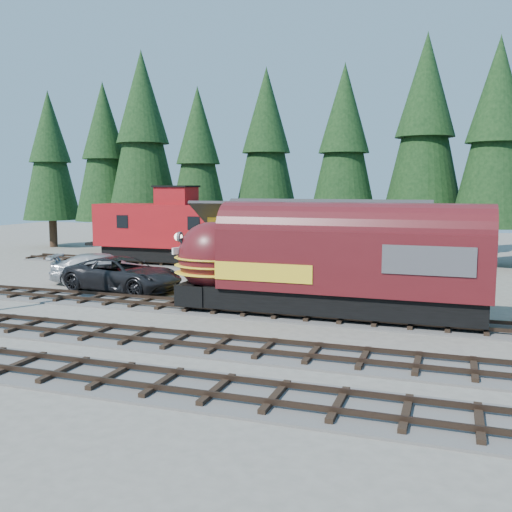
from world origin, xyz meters
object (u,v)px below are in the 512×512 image
(locomotive, at_px, (316,267))
(pickup_truck_b, at_px, (104,269))
(depot, at_px, (314,241))
(caboose, at_px, (165,229))
(pickup_truck_a, at_px, (124,274))

(locomotive, distance_m, pickup_truck_b, 15.63)
(depot, height_order, caboose, caboose)
(locomotive, height_order, pickup_truck_b, locomotive)
(caboose, bearing_deg, locomotive, -42.39)
(depot, relative_size, locomotive, 0.87)
(pickup_truck_a, bearing_deg, caboose, 23.54)
(locomotive, bearing_deg, pickup_truck_b, 161.80)
(caboose, relative_size, pickup_truck_a, 1.54)
(caboose, height_order, pickup_truck_b, caboose)
(caboose, xyz_separation_m, pickup_truck_b, (0.55, -9.14, -1.86))
(locomotive, xyz_separation_m, caboose, (-15.34, 14.00, 0.42))
(pickup_truck_a, bearing_deg, depot, -64.33)
(caboose, distance_m, pickup_truck_b, 9.34)
(depot, xyz_separation_m, pickup_truck_b, (-13.10, -1.64, -2.03))
(pickup_truck_a, height_order, pickup_truck_b, pickup_truck_a)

